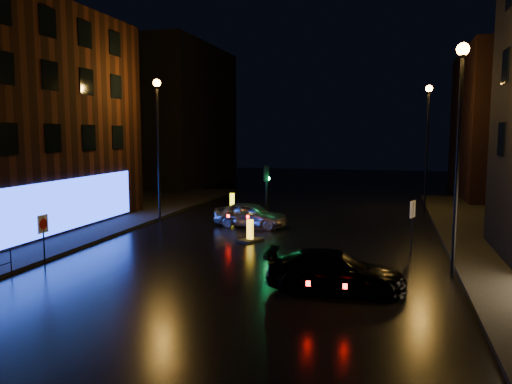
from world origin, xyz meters
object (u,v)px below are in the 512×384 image
traffic_signal (266,217)px  bollard_near (250,236)px  road_sign_right (412,214)px  dark_sedan (335,271)px  silver_hatchback (251,214)px  bollard_far (232,206)px  road_sign_left (43,229)px

traffic_signal → bollard_near: (0.17, -4.02, -0.27)m
road_sign_right → dark_sedan: bearing=90.3°
traffic_signal → dark_sedan: (5.02, -10.77, 0.17)m
silver_hatchback → dark_sedan: 11.89m
silver_hatchback → bollard_near: 3.77m
bollard_far → road_sign_right: bearing=-47.3°
dark_sedan → road_sign_left: bearing=87.8°
dark_sedan → road_sign_right: 7.15m
bollard_far → traffic_signal: bearing=-62.5°
traffic_signal → bollard_far: 6.83m
traffic_signal → bollard_far: (-3.84, 5.64, -0.26)m
traffic_signal → road_sign_right: (7.70, -4.22, 1.20)m
traffic_signal → dark_sedan: 11.88m
traffic_signal → dark_sedan: bearing=-65.0°
road_sign_right → silver_hatchback: bearing=-1.6°
bollard_near → bollard_far: bearing=136.5°
road_sign_left → traffic_signal: bearing=63.7°
road_sign_left → road_sign_right: bearing=29.0°
silver_hatchback → dark_sedan: (5.84, -10.36, -0.03)m
road_sign_left → bollard_near: bearing=50.5°
road_sign_left → dark_sedan: bearing=4.0°
road_sign_left → road_sign_right: (13.90, 6.68, 0.13)m
traffic_signal → road_sign_left: size_ratio=1.64×
traffic_signal → silver_hatchback: size_ratio=0.84×
traffic_signal → road_sign_left: 12.59m
silver_hatchback → road_sign_right: 9.38m
traffic_signal → road_sign_left: bearing=-119.7°
bollard_far → road_sign_right: 15.25m
dark_sedan → bollard_far: size_ratio=3.45×
traffic_signal → road_sign_left: (-6.21, -10.90, 1.08)m
road_sign_left → road_sign_right: 15.42m
dark_sedan → bollard_far: bearing=25.5°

